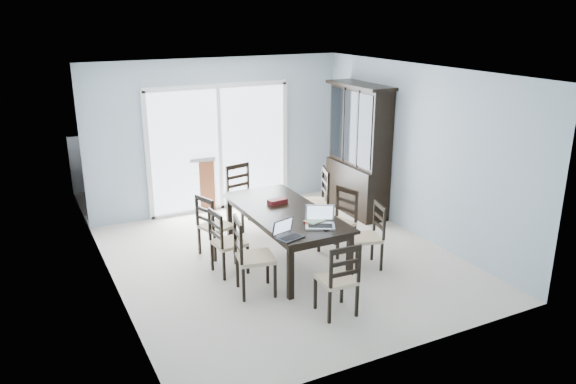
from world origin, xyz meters
name	(u,v)px	position (x,y,z in m)	size (l,w,h in m)	color
floor	(284,261)	(0.00, 0.00, 0.00)	(5.00, 5.00, 0.00)	beige
ceiling	(284,72)	(0.00, 0.00, 2.60)	(5.00, 5.00, 0.00)	white
back_wall	(219,135)	(0.00, 2.50, 1.30)	(4.50, 0.02, 2.60)	#9DAFBB
wall_left	(110,195)	(-2.25, 0.00, 1.30)	(0.02, 5.00, 2.60)	#9DAFBB
wall_right	(418,153)	(2.25, 0.00, 1.30)	(0.02, 5.00, 2.60)	#9DAFBB
balcony	(203,194)	(0.00, 3.50, -0.05)	(4.50, 2.00, 0.10)	gray
railing	(186,153)	(0.00, 4.50, 0.55)	(4.50, 0.06, 1.10)	#99999E
dining_table	(284,215)	(0.00, 0.00, 0.67)	(1.00, 2.20, 0.75)	black
china_hutch	(359,151)	(2.02, 1.25, 1.07)	(0.50, 1.38, 2.20)	black
sliding_door	(220,148)	(0.00, 2.48, 1.09)	(2.52, 0.05, 2.18)	silver
chair_left_near	(247,248)	(-0.82, -0.64, 0.60)	(0.52, 0.51, 1.14)	black
chair_left_mid	(223,235)	(-0.89, 0.00, 0.55)	(0.44, 0.43, 1.03)	black
chair_left_far	(211,219)	(-0.84, 0.61, 0.55)	(0.51, 0.50, 1.04)	black
chair_right_near	(372,229)	(0.97, -0.68, 0.55)	(0.48, 0.47, 1.03)	black
chair_right_mid	(342,214)	(0.89, -0.04, 0.56)	(0.51, 0.50, 1.06)	black
chair_right_far	(318,194)	(0.96, 0.75, 0.62)	(0.57, 0.56, 1.17)	black
chair_end_near	(340,273)	(-0.11, -1.62, 0.55)	(0.41, 0.42, 1.03)	black
chair_end_far	(242,189)	(0.01, 1.55, 0.61)	(0.51, 0.52, 1.16)	black
laptop_dark	(290,234)	(-0.38, -0.91, 0.80)	(0.36, 0.29, 0.21)	black
laptop_silver	(320,222)	(0.13, -0.75, 0.81)	(0.45, 0.40, 0.25)	#B9B9BB
book_stack	(314,222)	(0.12, -0.61, 0.77)	(0.26, 0.22, 0.04)	maroon
cell_phone	(328,229)	(0.16, -0.89, 0.76)	(0.12, 0.05, 0.01)	black
game_box	(277,201)	(0.03, 0.28, 0.78)	(0.27, 0.13, 0.07)	#4E0F0F
hot_tub	(158,176)	(-0.88, 3.35, 0.47)	(2.06, 1.90, 0.95)	brown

